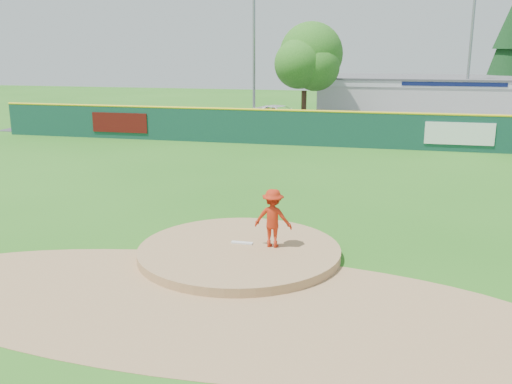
% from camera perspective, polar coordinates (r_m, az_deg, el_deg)
% --- Properties ---
extents(ground, '(120.00, 120.00, 0.00)m').
position_cam_1_polar(ground, '(15.66, -1.68, -6.39)').
color(ground, '#286B19').
rests_on(ground, ground).
extents(pitchers_mound, '(5.50, 5.50, 0.50)m').
position_cam_1_polar(pitchers_mound, '(15.66, -1.68, -6.39)').
color(pitchers_mound, '#9E774C').
rests_on(pitchers_mound, ground).
extents(pitching_rubber, '(0.60, 0.15, 0.04)m').
position_cam_1_polar(pitching_rubber, '(15.83, -1.41, -5.10)').
color(pitching_rubber, white).
rests_on(pitching_rubber, pitchers_mound).
extents(infield_dirt_arc, '(15.40, 15.40, 0.01)m').
position_cam_1_polar(infield_dirt_arc, '(13.01, -5.12, -10.92)').
color(infield_dirt_arc, '#9E774C').
rests_on(infield_dirt_arc, ground).
extents(parking_lot, '(44.00, 16.00, 0.02)m').
position_cam_1_polar(parking_lot, '(41.69, 7.90, 6.60)').
color(parking_lot, '#38383A').
rests_on(parking_lot, ground).
extents(pitcher, '(1.06, 0.65, 1.60)m').
position_cam_1_polar(pitcher, '(15.39, 1.71, -2.63)').
color(pitcher, '#B3260F').
rests_on(pitcher, pitchers_mound).
extents(van, '(5.78, 4.24, 1.46)m').
position_cam_1_polar(van, '(40.87, 2.33, 7.62)').
color(van, silver).
rests_on(van, parking_lot).
extents(pool_building_grp, '(15.20, 8.20, 3.31)m').
position_cam_1_polar(pool_building_grp, '(46.35, 16.07, 9.01)').
color(pool_building_grp, silver).
rests_on(pool_building_grp, ground).
extents(fence_banners, '(23.43, 0.04, 1.20)m').
position_cam_1_polar(fence_banners, '(32.97, 2.23, 6.43)').
color(fence_banners, '#550F0C').
rests_on(fence_banners, ground).
extents(playground_slide, '(1.00, 2.81, 1.55)m').
position_cam_1_polar(playground_slide, '(41.74, -16.81, 7.21)').
color(playground_slide, blue).
rests_on(playground_slide, ground).
extents(outfield_fence, '(40.00, 0.14, 2.07)m').
position_cam_1_polar(outfield_fence, '(32.67, 6.45, 6.44)').
color(outfield_fence, '#134034').
rests_on(outfield_fence, ground).
extents(deciduous_tree, '(5.60, 5.60, 7.36)m').
position_cam_1_polar(deciduous_tree, '(39.58, 4.89, 12.88)').
color(deciduous_tree, '#382314').
rests_on(deciduous_tree, ground).
extents(conifer_tree, '(4.40, 4.40, 9.50)m').
position_cam_1_polar(conifer_tree, '(50.98, 24.26, 13.14)').
color(conifer_tree, '#382314').
rests_on(conifer_tree, ground).
extents(light_pole_left, '(1.75, 0.25, 11.00)m').
position_cam_1_polar(light_pole_left, '(42.29, -0.21, 15.05)').
color(light_pole_left, gray).
rests_on(light_pole_left, ground).
extents(light_pole_right, '(1.75, 0.25, 10.00)m').
position_cam_1_polar(light_pole_right, '(43.46, 20.66, 13.48)').
color(light_pole_right, gray).
rests_on(light_pole_right, ground).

